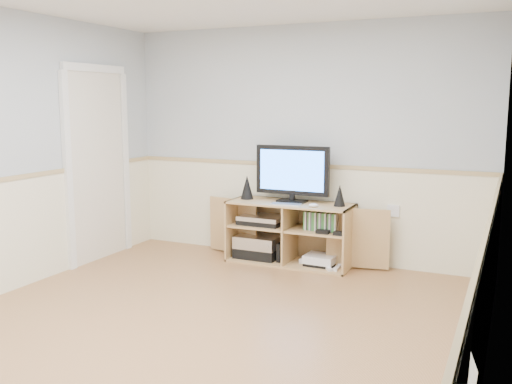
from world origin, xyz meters
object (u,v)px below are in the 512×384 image
monitor (292,172)px  game_consoles (320,260)px  keyboard (286,204)px  media_cabinet (292,231)px

monitor → game_consoles: 0.96m
keyboard → monitor: bearing=85.5°
keyboard → media_cabinet: bearing=85.3°
monitor → keyboard: (0.01, -0.19, -0.31)m
media_cabinet → monitor: bearing=-90.0°
monitor → keyboard: 0.37m
monitor → keyboard: monitor is taller
keyboard → game_consoles: size_ratio=0.68×
monitor → game_consoles: monitor is taller
media_cabinet → game_consoles: media_cabinet is taller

